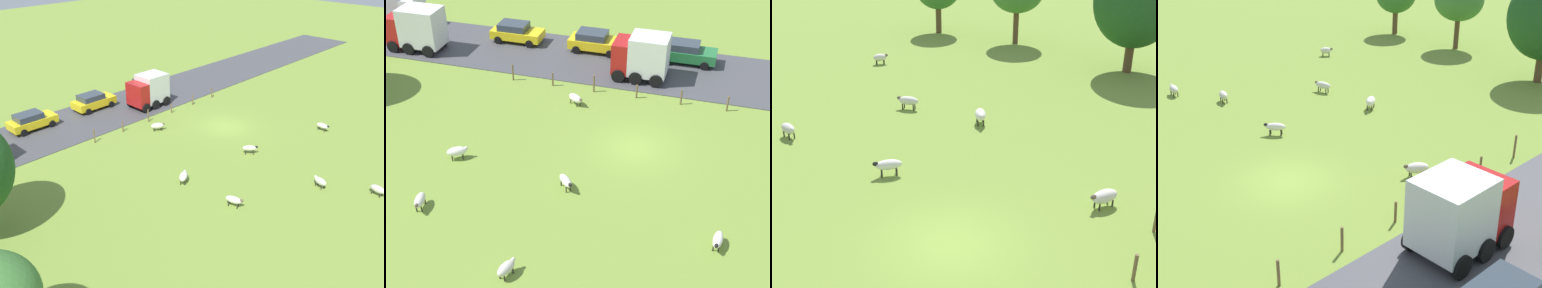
% 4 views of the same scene
% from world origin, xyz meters
% --- Properties ---
extents(ground_plane, '(160.00, 160.00, 0.00)m').
position_xyz_m(ground_plane, '(0.00, 0.00, 0.00)').
color(ground_plane, olive).
extents(road_strip, '(8.00, 80.00, 0.06)m').
position_xyz_m(road_strip, '(10.90, 0.00, 0.03)').
color(road_strip, '#47474C').
rests_on(road_strip, ground_plane).
extents(sheep_1, '(1.16, 1.13, 0.75)m').
position_xyz_m(sheep_1, '(-4.89, 2.82, 0.52)').
color(sheep_1, silver).
rests_on(sheep_1, ground_plane).
extents(sheep_2, '(1.20, 0.80, 0.75)m').
position_xyz_m(sheep_2, '(-11.58, 3.46, 0.50)').
color(sheep_2, beige).
rests_on(sheep_2, ground_plane).
extents(sheep_3, '(1.31, 0.75, 0.76)m').
position_xyz_m(sheep_3, '(-8.59, 9.57, 0.52)').
color(sheep_3, silver).
rests_on(sheep_3, ground_plane).
extents(sheep_4, '(1.09, 1.29, 0.75)m').
position_xyz_m(sheep_4, '(3.98, 4.97, 0.48)').
color(sheep_4, silver).
rests_on(sheep_4, ground_plane).
extents(sheep_5, '(1.25, 0.70, 0.74)m').
position_xyz_m(sheep_5, '(-14.99, 1.64, 0.48)').
color(sheep_5, beige).
rests_on(sheep_5, ground_plane).
extents(sheep_6, '(1.02, 1.03, 0.75)m').
position_xyz_m(sheep_6, '(-15.24, 15.57, 0.49)').
color(sheep_6, silver).
rests_on(sheep_6, ground_plane).
extents(sheep_7, '(1.10, 1.26, 0.81)m').
position_xyz_m(sheep_7, '(-4.07, 9.75, 0.53)').
color(sheep_7, white).
rests_on(sheep_7, ground_plane).
extents(tree_2, '(4.20, 4.20, 6.02)m').
position_xyz_m(tree_2, '(-9.32, 25.49, 4.20)').
color(tree_2, brown).
rests_on(tree_2, ground_plane).
extents(fence_post_0, '(0.12, 0.12, 1.13)m').
position_xyz_m(fence_post_0, '(6.08, -4.99, 0.56)').
color(fence_post_0, brown).
rests_on(fence_post_0, ground_plane).
extents(fence_post_1, '(0.12, 0.12, 1.11)m').
position_xyz_m(fence_post_1, '(6.08, -1.91, 0.56)').
color(fence_post_1, brown).
rests_on(fence_post_1, ground_plane).
extents(fence_post_2, '(0.12, 0.12, 1.01)m').
position_xyz_m(fence_post_2, '(6.08, 1.17, 0.51)').
color(fence_post_2, brown).
rests_on(fence_post_2, ground_plane).
extents(fence_post_3, '(0.12, 0.12, 1.27)m').
position_xyz_m(fence_post_3, '(6.08, 4.26, 0.64)').
color(fence_post_3, brown).
rests_on(fence_post_3, ground_plane).
extents(fence_post_4, '(0.12, 0.12, 1.07)m').
position_xyz_m(fence_post_4, '(6.08, 7.34, 0.53)').
color(fence_post_4, brown).
rests_on(fence_post_4, ground_plane).
extents(fence_post_5, '(0.12, 0.12, 1.27)m').
position_xyz_m(fence_post_5, '(6.08, 10.42, 0.64)').
color(fence_post_5, brown).
rests_on(fence_post_5, ground_plane).
extents(truck_0, '(2.70, 3.93, 3.31)m').
position_xyz_m(truck_0, '(9.10, 1.50, 1.80)').
color(truck_0, '#B21919').
rests_on(truck_0, road_strip).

